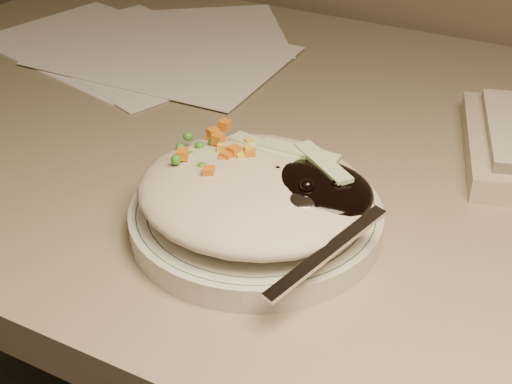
% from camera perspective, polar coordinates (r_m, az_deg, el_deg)
% --- Properties ---
extents(desk, '(1.40, 0.70, 0.74)m').
position_cam_1_polar(desk, '(0.83, 10.85, -9.56)').
color(desk, gray).
rests_on(desk, ground).
extents(plate, '(0.21, 0.21, 0.02)m').
position_cam_1_polar(plate, '(0.60, -0.00, -2.09)').
color(plate, silver).
rests_on(plate, desk).
extents(plate_rim, '(0.20, 0.20, 0.00)m').
position_cam_1_polar(plate_rim, '(0.59, -0.00, -1.30)').
color(plate_rim, '#144723').
rests_on(plate_rim, plate).
extents(meal, '(0.21, 0.19, 0.05)m').
position_cam_1_polar(meal, '(0.58, 0.34, 0.32)').
color(meal, beige).
rests_on(meal, plate).
extents(papers, '(0.42, 0.39, 0.00)m').
position_cam_1_polar(papers, '(0.97, -8.95, 11.43)').
color(papers, white).
rests_on(papers, desk).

